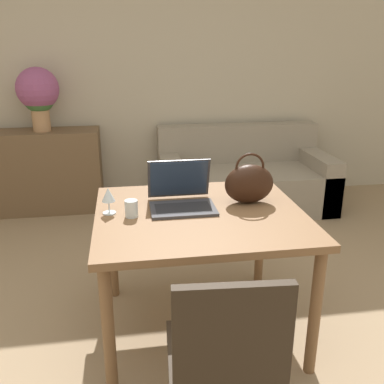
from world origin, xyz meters
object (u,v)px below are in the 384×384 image
object	(u,v)px
chair	(226,356)
wine_glass	(108,196)
drinking_glass	(131,209)
handbag	(249,183)
couch	(244,181)
flower_vase	(38,93)
laptop	(181,194)

from	to	relation	value
chair	wine_glass	size ratio (longest dim) A/B	6.12
drinking_glass	handbag	bearing A→B (deg)	8.86
couch	handbag	xyz separation A→B (m)	(-0.51, -1.85, 0.60)
couch	wine_glass	bearing A→B (deg)	-124.66
couch	flower_vase	size ratio (longest dim) A/B	2.86
drinking_glass	flower_vase	bearing A→B (deg)	110.50
chair	wine_glass	distance (m)	1.08
drinking_glass	chair	bearing A→B (deg)	-69.12
wine_glass	flower_vase	world-z (taller)	flower_vase
couch	chair	bearing A→B (deg)	-107.09
handbag	chair	bearing A→B (deg)	-110.39
chair	drinking_glass	world-z (taller)	chair
wine_glass	chair	bearing A→B (deg)	-64.15
chair	flower_vase	size ratio (longest dim) A/B	1.49
drinking_glass	handbag	xyz separation A→B (m)	(0.68, 0.11, 0.07)
drinking_glass	handbag	distance (m)	0.69
laptop	drinking_glass	world-z (taller)	laptop
chair	laptop	world-z (taller)	laptop
handbag	couch	bearing A→B (deg)	74.66
laptop	handbag	distance (m)	0.40
couch	handbag	world-z (taller)	handbag
chair	flower_vase	world-z (taller)	flower_vase
chair	laptop	size ratio (longest dim) A/B	2.48
wine_glass	handbag	distance (m)	0.80
couch	drinking_glass	world-z (taller)	drinking_glass
chair	drinking_glass	size ratio (longest dim) A/B	9.70
couch	handbag	size ratio (longest dim) A/B	5.79
chair	drinking_glass	xyz separation A→B (m)	(-0.32, 0.85, 0.30)
drinking_glass	flower_vase	xyz separation A→B (m)	(-0.81, 2.16, 0.38)
chair	handbag	distance (m)	1.09
laptop	flower_vase	distance (m)	2.33
chair	couch	size ratio (longest dim) A/B	0.52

